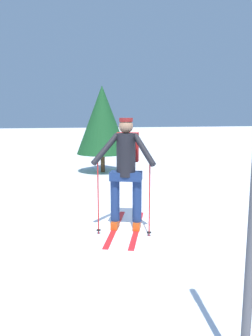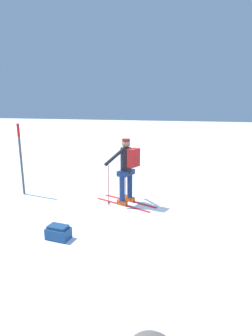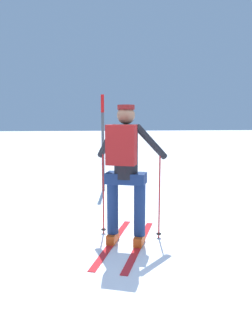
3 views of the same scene
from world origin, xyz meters
The scene contains 3 objects.
ground_plane centered at (0.00, 0.00, 0.00)m, with size 80.00×80.00×0.00m, color white.
skier centered at (-0.58, 0.01, 1.06)m, with size 1.85×1.12×1.83m.
trail_marker centered at (-3.87, -0.11, 1.26)m, with size 0.07×0.07×2.18m.
Camera 3 is at (3.55, -0.47, 1.66)m, focal length 35.00 mm.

